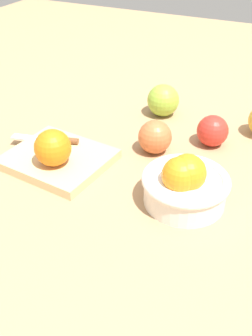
{
  "coord_description": "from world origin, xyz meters",
  "views": [
    {
      "loc": [
        -0.28,
        0.67,
        0.47
      ],
      "look_at": [
        -0.01,
        0.1,
        0.04
      ],
      "focal_mm": 42.96,
      "sensor_mm": 36.0,
      "label": 1
    }
  ],
  "objects_px": {
    "apple_front_left_2": "(213,131)",
    "apple_front_center": "(155,137)",
    "cutting_board": "(58,159)",
    "orange_on_board": "(53,148)",
    "bowl": "(185,184)",
    "apple_front_right": "(163,100)",
    "knife": "(54,140)"
  },
  "relations": [
    {
      "from": "apple_front_left_2",
      "to": "apple_front_center",
      "type": "bearing_deg",
      "value": 38.39
    },
    {
      "from": "apple_front_center",
      "to": "apple_front_left_2",
      "type": "distance_m",
      "value": 0.13
    },
    {
      "from": "cutting_board",
      "to": "orange_on_board",
      "type": "relative_size",
      "value": 2.74
    },
    {
      "from": "cutting_board",
      "to": "apple_front_center",
      "type": "bearing_deg",
      "value": -141.82
    },
    {
      "from": "bowl",
      "to": "cutting_board",
      "type": "bearing_deg",
      "value": -2.1
    },
    {
      "from": "cutting_board",
      "to": "orange_on_board",
      "type": "xyz_separation_m",
      "value": [
        -0.01,
        0.03,
        0.05
      ]
    },
    {
      "from": "bowl",
      "to": "apple_front_right",
      "type": "distance_m",
      "value": 0.36
    },
    {
      "from": "bowl",
      "to": "apple_front_center",
      "type": "relative_size",
      "value": 2.18
    },
    {
      "from": "knife",
      "to": "apple_front_left_2",
      "type": "distance_m",
      "value": 0.35
    },
    {
      "from": "knife",
      "to": "apple_front_center",
      "type": "relative_size",
      "value": 2.1
    },
    {
      "from": "apple_front_center",
      "to": "cutting_board",
      "type": "bearing_deg",
      "value": 38.18
    },
    {
      "from": "apple_front_left_2",
      "to": "cutting_board",
      "type": "bearing_deg",
      "value": 38.26
    },
    {
      "from": "bowl",
      "to": "apple_front_left_2",
      "type": "height_order",
      "value": "bowl"
    },
    {
      "from": "bowl",
      "to": "knife",
      "type": "relative_size",
      "value": 1.04
    },
    {
      "from": "apple_front_left_2",
      "to": "knife",
      "type": "bearing_deg",
      "value": 28.93
    },
    {
      "from": "bowl",
      "to": "apple_front_center",
      "type": "height_order",
      "value": "bowl"
    },
    {
      "from": "apple_front_right",
      "to": "apple_front_left_2",
      "type": "bearing_deg",
      "value": 149.28
    },
    {
      "from": "apple_front_center",
      "to": "orange_on_board",
      "type": "bearing_deg",
      "value": 46.17
    },
    {
      "from": "bowl",
      "to": "knife",
      "type": "distance_m",
      "value": 0.32
    },
    {
      "from": "orange_on_board",
      "to": "apple_front_center",
      "type": "bearing_deg",
      "value": -133.83
    },
    {
      "from": "bowl",
      "to": "orange_on_board",
      "type": "bearing_deg",
      "value": 4.16
    },
    {
      "from": "knife",
      "to": "apple_front_right",
      "type": "bearing_deg",
      "value": -120.61
    },
    {
      "from": "apple_front_center",
      "to": "apple_front_left_2",
      "type": "height_order",
      "value": "apple_front_center"
    },
    {
      "from": "bowl",
      "to": "cutting_board",
      "type": "xyz_separation_m",
      "value": [
        0.28,
        -0.01,
        -0.03
      ]
    },
    {
      "from": "orange_on_board",
      "to": "apple_front_right",
      "type": "xyz_separation_m",
      "value": [
        -0.11,
        -0.34,
        -0.02
      ]
    },
    {
      "from": "apple_front_right",
      "to": "apple_front_center",
      "type": "xyz_separation_m",
      "value": [
        -0.05,
        0.17,
        -0.0
      ]
    },
    {
      "from": "orange_on_board",
      "to": "apple_front_center",
      "type": "relative_size",
      "value": 1.01
    },
    {
      "from": "orange_on_board",
      "to": "bowl",
      "type": "bearing_deg",
      "value": -175.84
    },
    {
      "from": "knife",
      "to": "apple_front_center",
      "type": "distance_m",
      "value": 0.22
    },
    {
      "from": "knife",
      "to": "apple_front_right",
      "type": "height_order",
      "value": "apple_front_right"
    },
    {
      "from": "cutting_board",
      "to": "apple_front_left_2",
      "type": "distance_m",
      "value": 0.35
    },
    {
      "from": "knife",
      "to": "apple_front_center",
      "type": "bearing_deg",
      "value": -156.75
    }
  ]
}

